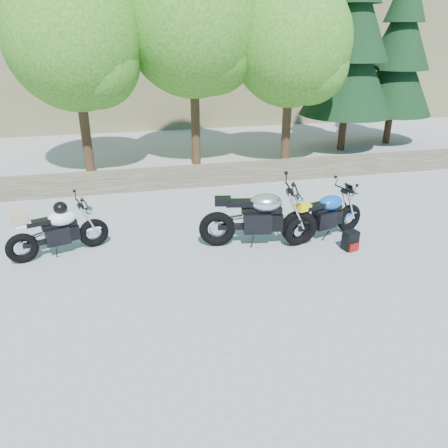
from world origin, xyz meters
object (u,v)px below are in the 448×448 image
(white_bike, at_px, (57,230))
(backpack, at_px, (350,241))
(blue_bike, at_px, (326,216))
(silver_bike, at_px, (259,218))

(white_bike, distance_m, backpack, 5.65)
(blue_bike, relative_size, backpack, 5.05)
(silver_bike, xyz_separation_m, blue_bike, (1.42, 0.01, -0.09))
(blue_bike, bearing_deg, white_bike, 158.51)
(blue_bike, distance_m, backpack, 0.74)
(blue_bike, xyz_separation_m, backpack, (0.27, -0.61, -0.30))
(backpack, bearing_deg, silver_bike, 145.85)
(silver_bike, bearing_deg, white_bike, -176.76)
(silver_bike, bearing_deg, backpack, -9.61)
(backpack, bearing_deg, white_bike, 154.63)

